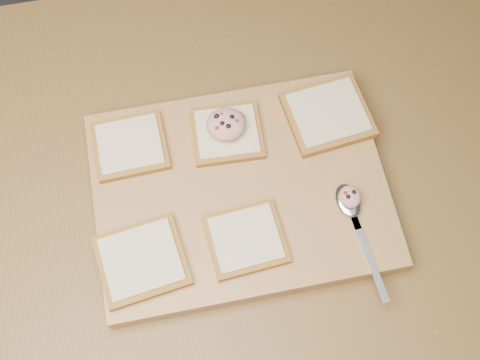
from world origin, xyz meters
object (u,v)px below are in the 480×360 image
(cutting_board, at_px, (240,191))
(tuna_salad_dollop, at_px, (226,124))
(spoon, at_px, (351,209))
(bread_far_center, at_px, (227,133))

(cutting_board, distance_m, tuna_salad_dollop, 0.11)
(cutting_board, distance_m, spoon, 0.17)
(cutting_board, xyz_separation_m, spoon, (0.16, -0.07, 0.02))
(cutting_board, relative_size, spoon, 2.36)
(bread_far_center, distance_m, spoon, 0.23)
(bread_far_center, bearing_deg, spoon, -45.11)
(bread_far_center, height_order, tuna_salad_dollop, tuna_salad_dollop)
(bread_far_center, xyz_separation_m, tuna_salad_dollop, (-0.00, 0.00, 0.02))
(bread_far_center, xyz_separation_m, spoon, (0.16, -0.16, -0.00))
(tuna_salad_dollop, bearing_deg, bread_far_center, -84.85)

